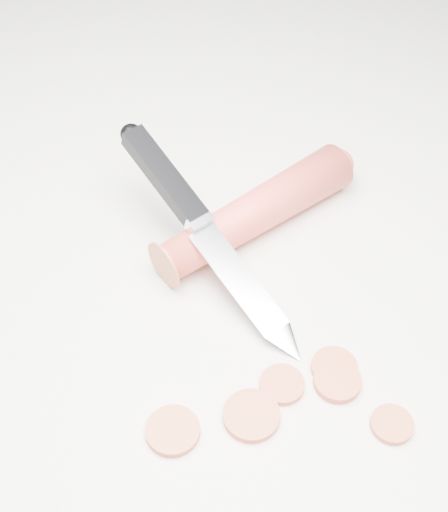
# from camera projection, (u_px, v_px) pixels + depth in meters

# --- Properties ---
(ground) EXTENTS (2.40, 2.40, 0.00)m
(ground) POSITION_uv_depth(u_px,v_px,m) (267.00, 333.00, 0.55)
(ground) COLOR silver
(ground) RESTS_ON ground
(carrot) EXTENTS (0.16, 0.16, 0.04)m
(carrot) POSITION_uv_depth(u_px,v_px,m) (256.00, 212.00, 0.61)
(carrot) COLOR red
(carrot) RESTS_ON ground
(carrot_slice_0) EXTENTS (0.04, 0.04, 0.01)m
(carrot_slice_0) POSITION_uv_depth(u_px,v_px,m) (173.00, 431.00, 0.49)
(carrot_slice_0) COLOR #C4542F
(carrot_slice_0) RESTS_ON ground
(carrot_slice_1) EXTENTS (0.03, 0.03, 0.01)m
(carrot_slice_1) POSITION_uv_depth(u_px,v_px,m) (282.00, 385.00, 0.52)
(carrot_slice_1) COLOR #C4542F
(carrot_slice_1) RESTS_ON ground
(carrot_slice_2) EXTENTS (0.03, 0.03, 0.01)m
(carrot_slice_2) POSITION_uv_depth(u_px,v_px,m) (392.00, 424.00, 0.50)
(carrot_slice_2) COLOR #C4542F
(carrot_slice_2) RESTS_ON ground
(carrot_slice_3) EXTENTS (0.03, 0.03, 0.01)m
(carrot_slice_3) POSITION_uv_depth(u_px,v_px,m) (334.00, 368.00, 0.53)
(carrot_slice_3) COLOR #C4542F
(carrot_slice_3) RESTS_ON ground
(carrot_slice_4) EXTENTS (0.03, 0.03, 0.01)m
(carrot_slice_4) POSITION_uv_depth(u_px,v_px,m) (337.00, 381.00, 0.52)
(carrot_slice_4) COLOR #C4542F
(carrot_slice_4) RESTS_ON ground
(carrot_slice_5) EXTENTS (0.04, 0.04, 0.01)m
(carrot_slice_5) POSITION_uv_depth(u_px,v_px,m) (251.00, 415.00, 0.50)
(carrot_slice_5) COLOR #C4542F
(carrot_slice_5) RESTS_ON ground
(kitchen_knife) EXTENTS (0.19, 0.18, 0.08)m
(kitchen_knife) POSITION_uv_depth(u_px,v_px,m) (210.00, 234.00, 0.56)
(kitchen_knife) COLOR silver
(kitchen_knife) RESTS_ON ground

